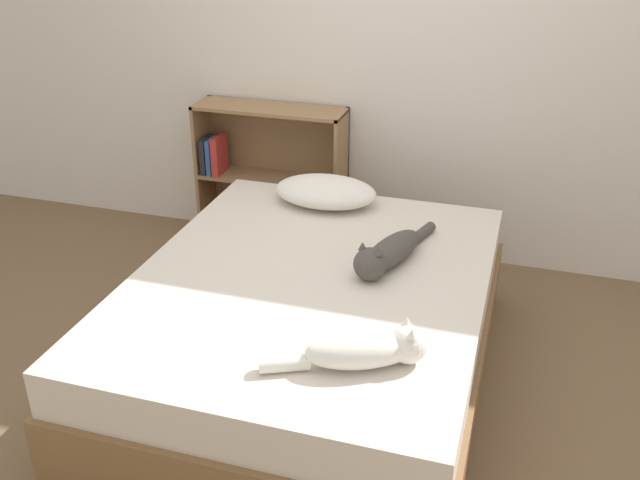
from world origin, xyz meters
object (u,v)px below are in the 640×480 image
(bookshelf, at_px, (269,173))
(cat_dark, at_px, (387,254))
(cat_light, at_px, (368,349))
(pillow, at_px, (326,191))
(bed, at_px, (310,330))

(bookshelf, bearing_deg, cat_dark, -48.76)
(cat_light, xyz_separation_m, cat_dark, (-0.09, 0.70, -0.00))
(pillow, relative_size, cat_light, 0.97)
(cat_light, xyz_separation_m, bookshelf, (-1.04, 1.79, -0.15))
(pillow, distance_m, cat_light, 1.36)
(cat_dark, bearing_deg, pillow, -123.77)
(pillow, bearing_deg, cat_dark, -51.72)
(pillow, xyz_separation_m, cat_dark, (0.44, -0.56, -0.01))
(pillow, bearing_deg, cat_light, -67.26)
(cat_dark, xyz_separation_m, bookshelf, (-0.95, 1.08, -0.15))
(cat_light, distance_m, bookshelf, 2.07)
(bed, height_order, bookshelf, bookshelf)
(bed, distance_m, cat_light, 0.72)
(bed, bearing_deg, pillow, 101.71)
(pillow, height_order, bookshelf, bookshelf)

